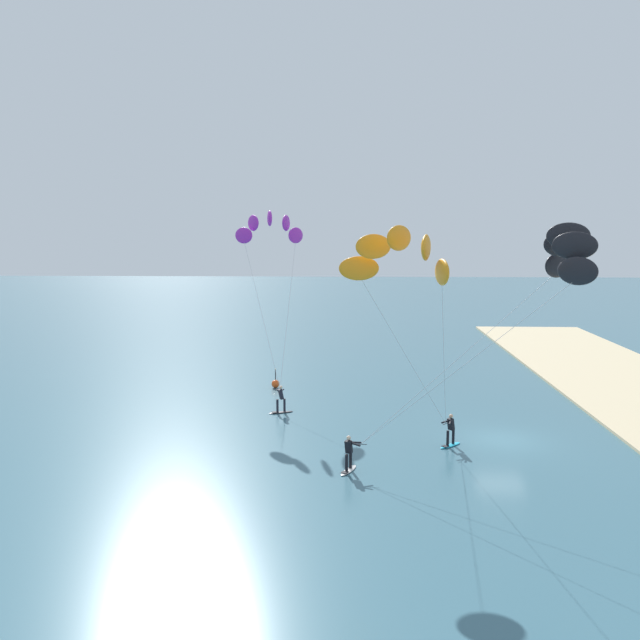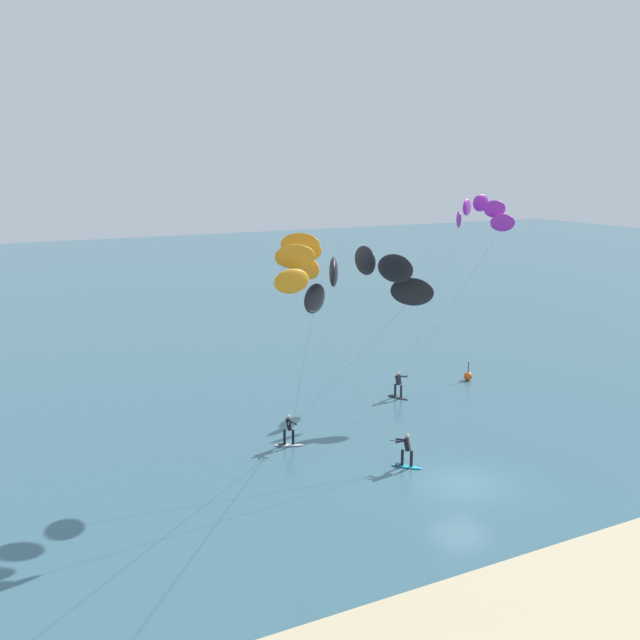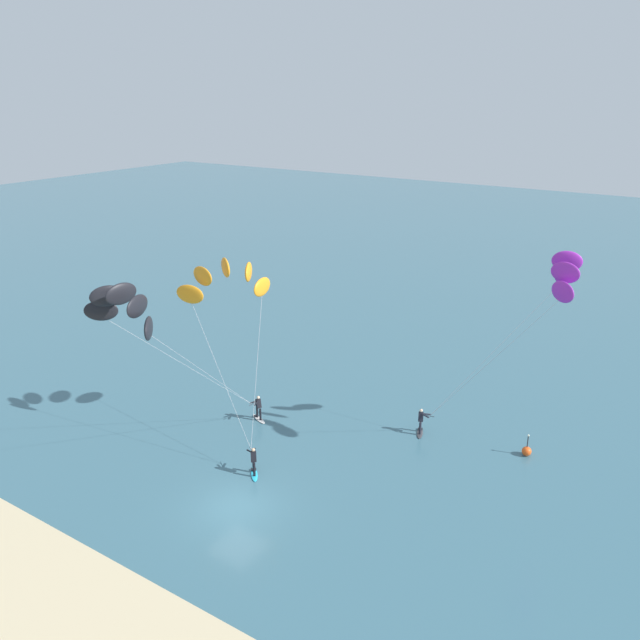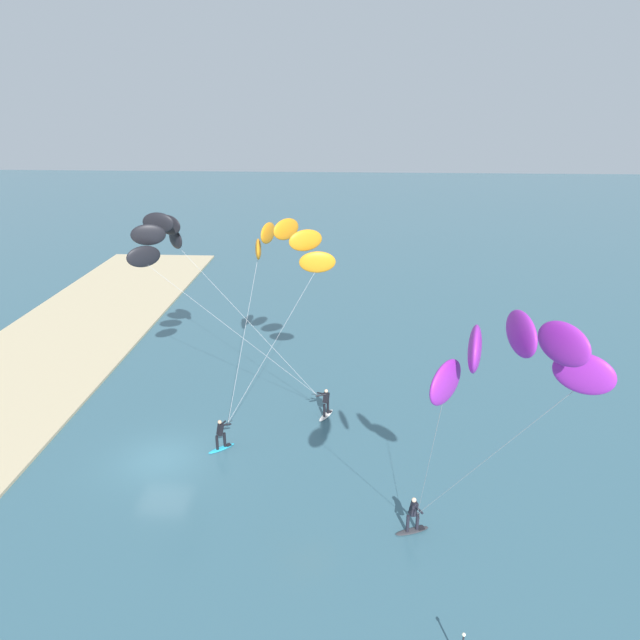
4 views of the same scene
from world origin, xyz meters
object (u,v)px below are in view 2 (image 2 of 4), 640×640
kitesurfer_mid_water (361,287)px  kitesurfer_far_out (477,220)px  kitesurfer_nearshore (305,268)px  marker_buoy (468,376)px

kitesurfer_mid_water → kitesurfer_far_out: size_ratio=0.92×
kitesurfer_nearshore → kitesurfer_mid_water: size_ratio=0.99×
kitesurfer_mid_water → marker_buoy: size_ratio=8.15×
kitesurfer_mid_water → kitesurfer_nearshore: bearing=82.3°
kitesurfer_nearshore → kitesurfer_far_out: bearing=24.9°
kitesurfer_far_out → marker_buoy: size_ratio=8.89×
kitesurfer_mid_water → marker_buoy: (16.85, 13.73, -9.34)m
kitesurfer_nearshore → marker_buoy: 19.86m
kitesurfer_nearshore → kitesurfer_mid_water: bearing=-97.7°
kitesurfer_far_out → marker_buoy: kitesurfer_far_out is taller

